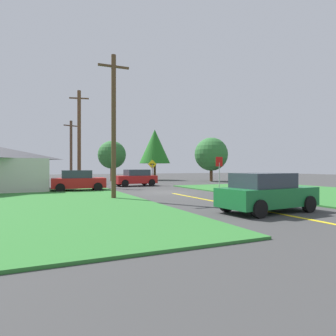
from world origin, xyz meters
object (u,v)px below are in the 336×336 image
at_px(stop_sign, 219,167).
at_px(oak_tree_left, 112,155).
at_px(oak_tree_right, 155,146).
at_px(car_behind_on_main_road, 266,193).
at_px(utility_pole_mid, 79,138).
at_px(utility_pole_near, 114,125).
at_px(utility_pole_far, 71,151).
at_px(car_approaching_junction, 136,178).
at_px(direction_sign, 152,169).
at_px(parked_car_near_building, 78,181).
at_px(pine_tree_center, 211,154).

relative_size(stop_sign, oak_tree_left, 0.50).
bearing_deg(stop_sign, oak_tree_right, -111.25).
relative_size(stop_sign, oak_tree_right, 0.37).
xyz_separation_m(car_behind_on_main_road, utility_pole_mid, (-4.92, 19.59, 3.86)).
relative_size(utility_pole_near, oak_tree_right, 1.15).
bearing_deg(oak_tree_right, utility_pole_far, -168.82).
bearing_deg(car_approaching_junction, direction_sign, 175.52).
height_order(car_behind_on_main_road, utility_pole_far, utility_pole_far).
height_order(parked_car_near_building, pine_tree_center, pine_tree_center).
relative_size(utility_pole_near, utility_pole_mid, 0.92).
xyz_separation_m(direction_sign, oak_tree_right, (4.85, 11.53, 3.22)).
bearing_deg(oak_tree_right, utility_pole_near, -117.05).
height_order(stop_sign, utility_pole_near, utility_pole_near).
bearing_deg(stop_sign, utility_pole_near, 1.18).
xyz_separation_m(direction_sign, oak_tree_left, (-1.58, 10.77, 1.86)).
height_order(pine_tree_center, oak_tree_right, oak_tree_right).
xyz_separation_m(utility_pole_mid, oak_tree_left, (5.47, 9.70, -1.18)).
xyz_separation_m(car_behind_on_main_road, oak_tree_right, (6.98, 30.05, 4.04)).
bearing_deg(direction_sign, car_behind_on_main_road, -96.54).
distance_m(car_approaching_junction, utility_pole_far, 11.00).
height_order(utility_pole_near, oak_tree_right, utility_pole_near).
bearing_deg(oak_tree_right, oak_tree_left, -173.21).
distance_m(stop_sign, direction_sign, 8.95).
bearing_deg(utility_pole_mid, utility_pole_near, -88.32).
xyz_separation_m(parked_car_near_building, utility_pole_mid, (0.78, 5.39, 3.86)).
relative_size(parked_car_near_building, oak_tree_right, 0.56).
distance_m(oak_tree_left, oak_tree_right, 6.61).
bearing_deg(car_approaching_junction, utility_pole_far, -66.38).
xyz_separation_m(utility_pole_near, utility_pole_far, (-0.24, 20.27, -0.50)).
relative_size(utility_pole_near, direction_sign, 3.21).
bearing_deg(direction_sign, pine_tree_center, 26.81).
height_order(stop_sign, utility_pole_far, utility_pole_far).
bearing_deg(car_behind_on_main_road, car_approaching_junction, 83.77).
bearing_deg(utility_pole_near, parked_car_near_building, 99.54).
distance_m(car_behind_on_main_road, direction_sign, 18.66).
bearing_deg(utility_pole_far, stop_sign, -62.84).
xyz_separation_m(utility_pole_far, oak_tree_right, (11.78, 2.33, 1.01)).
height_order(car_behind_on_main_road, pine_tree_center, pine_tree_center).
height_order(direction_sign, pine_tree_center, pine_tree_center).
height_order(parked_car_near_building, utility_pole_mid, utility_pole_mid).
distance_m(utility_pole_mid, utility_pole_far, 8.18).
height_order(utility_pole_near, utility_pole_far, utility_pole_near).
bearing_deg(oak_tree_left, car_approaching_junction, -91.05).
height_order(car_behind_on_main_road, utility_pole_mid, utility_pole_mid).
xyz_separation_m(car_behind_on_main_road, pine_tree_center, (12.55, 23.79, 2.76)).
height_order(utility_pole_far, oak_tree_right, utility_pole_far).
bearing_deg(utility_pole_far, car_behind_on_main_road, -80.17).
relative_size(utility_pole_near, utility_pole_far, 1.12).
xyz_separation_m(utility_pole_near, direction_sign, (6.69, 11.07, -2.70)).
relative_size(stop_sign, car_behind_on_main_road, 0.61).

